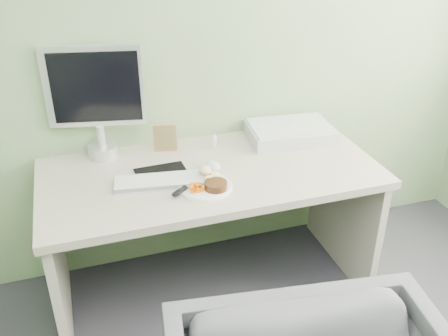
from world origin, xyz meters
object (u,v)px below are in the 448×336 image
object	(u,v)px
plate	(206,187)
desk	(211,202)
scanner	(290,133)
monitor	(95,96)

from	to	relation	value
plate	desk	bearing A→B (deg)	66.32
desk	plate	xyz separation A→B (m)	(-0.07, -0.16, 0.19)
scanner	plate	bearing A→B (deg)	-142.14
desk	monitor	distance (m)	0.75
plate	scanner	xyz separation A→B (m)	(0.57, 0.36, 0.03)
monitor	plate	bearing A→B (deg)	-38.05
desk	plate	world-z (taller)	plate
plate	monitor	size ratio (longest dim) A/B	0.43
scanner	monitor	world-z (taller)	monitor
desk	scanner	distance (m)	0.58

